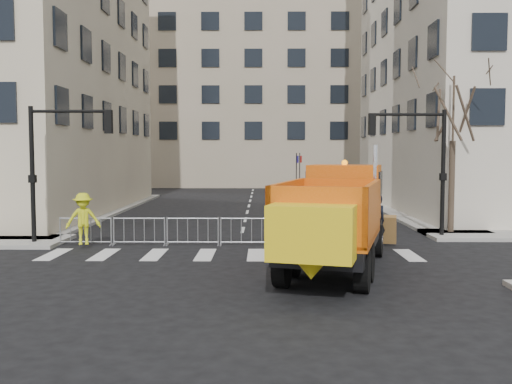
{
  "coord_description": "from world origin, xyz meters",
  "views": [
    {
      "loc": [
        0.93,
        -14.46,
        3.63
      ],
      "look_at": [
        0.73,
        2.5,
        2.44
      ],
      "focal_mm": 40.0,
      "sensor_mm": 36.0,
      "label": 1
    }
  ],
  "objects_px": {
    "cop_b": "(335,227)",
    "cop_a": "(376,222)",
    "cop_c": "(360,227)",
    "worker": "(83,219)",
    "plow_truck": "(335,216)",
    "newspaper_box": "(321,229)"
  },
  "relations": [
    {
      "from": "cop_b",
      "to": "cop_a",
      "type": "bearing_deg",
      "value": -160.56
    },
    {
      "from": "cop_c",
      "to": "worker",
      "type": "bearing_deg",
      "value": -69.77
    },
    {
      "from": "cop_c",
      "to": "plow_truck",
      "type": "bearing_deg",
      "value": -0.03
    },
    {
      "from": "plow_truck",
      "to": "cop_c",
      "type": "xyz_separation_m",
      "value": [
        1.5,
        4.3,
        -0.92
      ]
    },
    {
      "from": "cop_a",
      "to": "worker",
      "type": "distance_m",
      "value": 11.05
    },
    {
      "from": "cop_b",
      "to": "newspaper_box",
      "type": "relative_size",
      "value": 1.56
    },
    {
      "from": "newspaper_box",
      "to": "cop_b",
      "type": "bearing_deg",
      "value": -42.6
    },
    {
      "from": "cop_c",
      "to": "newspaper_box",
      "type": "bearing_deg",
      "value": -72.64
    },
    {
      "from": "cop_b",
      "to": "cop_c",
      "type": "bearing_deg",
      "value": -148.04
    },
    {
      "from": "cop_c",
      "to": "worker",
      "type": "relative_size",
      "value": 0.81
    },
    {
      "from": "plow_truck",
      "to": "newspaper_box",
      "type": "bearing_deg",
      "value": 15.1
    },
    {
      "from": "worker",
      "to": "newspaper_box",
      "type": "bearing_deg",
      "value": -16.08
    },
    {
      "from": "plow_truck",
      "to": "worker",
      "type": "xyz_separation_m",
      "value": [
        -8.96,
        4.1,
        -0.59
      ]
    },
    {
      "from": "plow_truck",
      "to": "cop_a",
      "type": "xyz_separation_m",
      "value": [
        2.09,
        4.21,
        -0.69
      ]
    },
    {
      "from": "cop_a",
      "to": "cop_b",
      "type": "relative_size",
      "value": 1.19
    },
    {
      "from": "cop_c",
      "to": "newspaper_box",
      "type": "xyz_separation_m",
      "value": [
        -1.48,
        0.05,
        -0.1
      ]
    },
    {
      "from": "worker",
      "to": "cop_b",
      "type": "bearing_deg",
      "value": -19.71
    },
    {
      "from": "plow_truck",
      "to": "cop_c",
      "type": "bearing_deg",
      "value": -3.87
    },
    {
      "from": "cop_c",
      "to": "newspaper_box",
      "type": "height_order",
      "value": "cop_c"
    },
    {
      "from": "plow_truck",
      "to": "cop_b",
      "type": "xyz_separation_m",
      "value": [
        0.49,
        3.76,
        -0.86
      ]
    },
    {
      "from": "worker",
      "to": "newspaper_box",
      "type": "height_order",
      "value": "worker"
    },
    {
      "from": "plow_truck",
      "to": "cop_a",
      "type": "bearing_deg",
      "value": -11.13
    }
  ]
}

